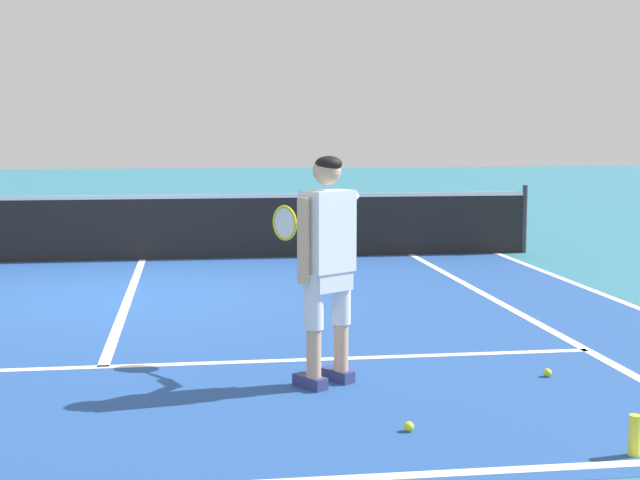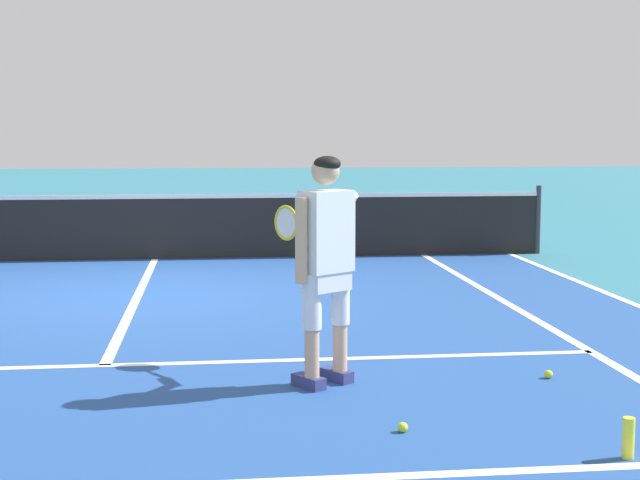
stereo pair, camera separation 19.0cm
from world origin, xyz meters
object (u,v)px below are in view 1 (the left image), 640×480
Objects in this scene: tennis_player at (326,254)px; tennis_ball_near_feet at (409,427)px; water_bottle at (634,435)px; tennis_ball_by_baseline at (548,373)px.

tennis_player reaches higher than tennis_ball_near_feet.
tennis_player is 25.95× the size of tennis_ball_near_feet.
water_bottle is (1.20, -0.61, 0.09)m from tennis_ball_near_feet.
water_bottle is at bearing -48.66° from tennis_player.
tennis_ball_by_baseline is 0.27× the size of water_bottle.
tennis_ball_by_baseline is 1.75m from water_bottle.
tennis_player reaches higher than tennis_ball_by_baseline.
water_bottle reaches higher than tennis_ball_by_baseline.
tennis_ball_by_baseline is at bearing 84.28° from water_bottle.
tennis_ball_near_feet and tennis_ball_by_baseline have the same top height.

